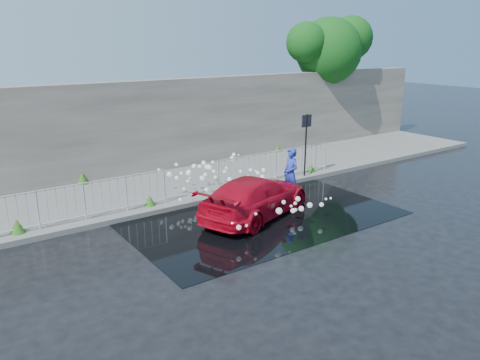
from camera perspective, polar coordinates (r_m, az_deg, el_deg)
name	(u,v)px	position (r m, az deg, el deg)	size (l,w,h in m)	color
ground	(268,230)	(13.12, 3.43, -6.12)	(90.00, 90.00, 0.00)	black
pavement	(182,184)	(17.06, -7.03, -0.53)	(30.00, 4.00, 0.15)	#5B5B56
curb	(211,199)	(15.40, -3.50, -2.31)	(30.00, 0.25, 0.16)	#5B5B56
retaining_wall	(154,126)	(18.56, -10.46, 6.51)	(30.00, 0.60, 3.50)	#534D46
puddle	(260,216)	(14.13, 2.51, -4.37)	(8.00, 5.00, 0.01)	black
sign_post	(306,135)	(17.52, 8.06, 5.45)	(0.45, 0.06, 2.50)	black
tree	(330,48)	(24.07, 10.96, 15.56)	(5.04, 3.21, 6.29)	#332114
railing_left	(84,200)	(13.97, -18.45, -2.32)	(5.05, 0.05, 1.10)	silver
railing_right	(276,164)	(17.15, 4.41, 1.94)	(5.05, 0.05, 1.10)	silver
weeds	(176,182)	(16.43, -7.85, -0.29)	(12.17, 3.93, 0.43)	#1A4A13
water_spray	(233,181)	(15.05, -0.82, -0.12)	(3.55, 5.63, 1.04)	white
red_car	(255,197)	(13.95, 1.87, -2.05)	(1.69, 4.17, 1.21)	#B3071A
person	(291,173)	(15.58, 6.20, 0.81)	(0.62, 0.41, 1.69)	#2130A7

